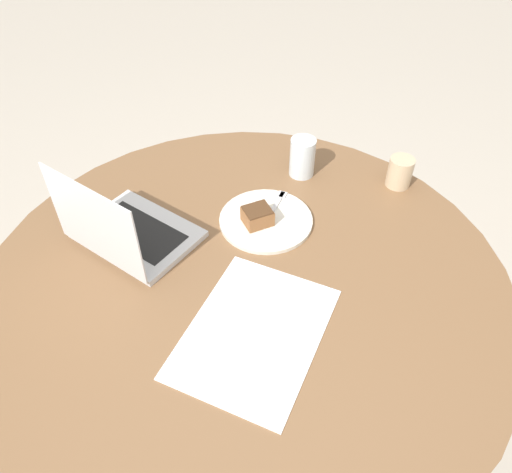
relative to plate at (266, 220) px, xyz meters
The scene contains 9 objects.
ground_plane 0.74m from the plate, ahead, with size 12.00×12.00×0.00m, color #B7AD9E.
dining_table 0.23m from the plate, ahead, with size 1.35×1.35×0.70m.
paper_document 0.38m from the plate, 15.98° to the left, with size 0.41×0.31×0.00m.
plate is the anchor object (origin of this frame).
cake_slice 0.04m from the plate, 36.50° to the right, with size 0.10×0.10×0.05m.
fork 0.06m from the plate, behind, with size 0.17×0.03×0.00m.
coffee_glass 0.45m from the plate, 133.60° to the left, with size 0.08×0.08×0.09m.
water_glass 0.26m from the plate, behind, with size 0.08×0.08×0.12m.
laptop 0.38m from the plate, 56.05° to the right, with size 0.31×0.36×0.25m.
Camera 1 is at (0.78, 0.33, 1.66)m, focal length 35.00 mm.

